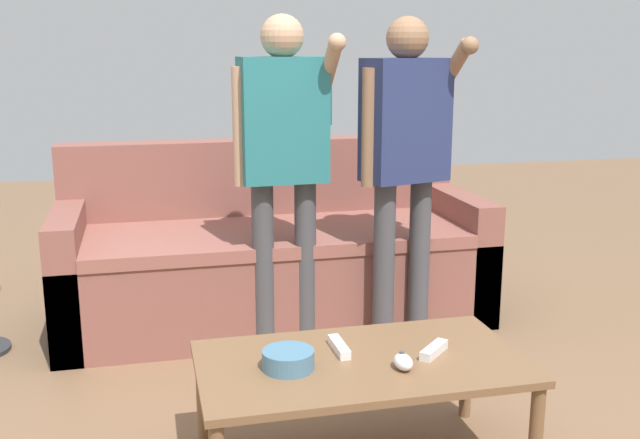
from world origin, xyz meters
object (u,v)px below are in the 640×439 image
object	(u,v)px
player_right	(405,145)
couch	(272,258)
coffee_table	(361,372)
game_remote_nunchuk	(403,362)
snack_bowl	(288,360)
game_remote_wand_far	(434,350)
player_center	(284,145)
game_remote_wand_near	(339,347)

from	to	relation	value
player_right	couch	bearing A→B (deg)	134.34
coffee_table	game_remote_nunchuk	bearing A→B (deg)	-42.91
couch	snack_bowl	world-z (taller)	couch
coffee_table	snack_bowl	size ratio (longest dim) A/B	6.41
snack_bowl	game_remote_wand_far	xyz separation A→B (m)	(0.48, -0.00, -0.01)
couch	coffee_table	world-z (taller)	couch
coffee_table	player_right	xyz separation A→B (m)	(0.49, 0.97, 0.59)
snack_bowl	game_remote_nunchuk	size ratio (longest dim) A/B	1.84
player_center	player_right	distance (m)	0.54
coffee_table	game_remote_wand_far	distance (m)	0.25
game_remote_wand_near	game_remote_wand_far	distance (m)	0.31
snack_bowl	player_right	world-z (taller)	player_right
snack_bowl	game_remote_nunchuk	world-z (taller)	snack_bowl
couch	game_remote_wand_far	world-z (taller)	couch
game_remote_wand_far	game_remote_wand_near	bearing A→B (deg)	161.46
game_remote_nunchuk	player_center	distance (m)	1.28
coffee_table	player_center	world-z (taller)	player_center
snack_bowl	coffee_table	bearing A→B (deg)	2.94
game_remote_nunchuk	player_right	distance (m)	1.25
coffee_table	game_remote_nunchuk	size ratio (longest dim) A/B	11.83
game_remote_nunchuk	player_center	bearing A→B (deg)	97.54
snack_bowl	game_remote_nunchuk	bearing A→B (deg)	-14.03
player_right	game_remote_wand_near	bearing A→B (deg)	-121.09
game_remote_wand_near	game_remote_nunchuk	bearing A→B (deg)	-49.01
couch	game_remote_wand_near	size ratio (longest dim) A/B	13.29
coffee_table	game_remote_wand_near	xyz separation A→B (m)	(-0.05, 0.08, 0.06)
coffee_table	game_remote_nunchuk	world-z (taller)	game_remote_nunchuk
game_remote_wand_near	game_remote_wand_far	size ratio (longest dim) A/B	1.22
coffee_table	snack_bowl	xyz separation A→B (m)	(-0.24, -0.01, 0.07)
game_remote_nunchuk	game_remote_wand_near	world-z (taller)	game_remote_nunchuk
game_remote_nunchuk	player_center	xyz separation A→B (m)	(-0.15, 1.15, 0.53)
game_remote_wand_near	game_remote_wand_far	bearing A→B (deg)	-18.54
game_remote_wand_far	coffee_table	bearing A→B (deg)	176.21
coffee_table	game_remote_wand_far	xyz separation A→B (m)	(0.24, -0.02, 0.06)
game_remote_nunchuk	game_remote_wand_far	bearing A→B (deg)	31.43
couch	snack_bowl	distance (m)	1.53
couch	game_remote_wand_far	bearing A→B (deg)	-79.88
couch	coffee_table	xyz separation A→B (m)	(0.03, -1.50, 0.03)
game_remote_nunchuk	couch	bearing A→B (deg)	94.84
game_remote_wand_near	snack_bowl	bearing A→B (deg)	-153.40
game_remote_nunchuk	player_right	xyz separation A→B (m)	(0.38, 1.07, 0.53)
player_right	game_remote_wand_far	bearing A→B (deg)	-103.92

